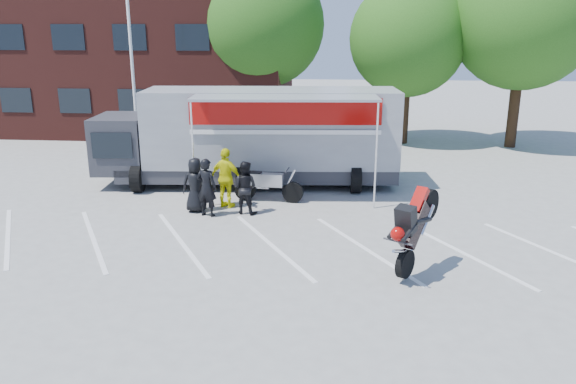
% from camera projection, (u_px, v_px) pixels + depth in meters
% --- Properties ---
extents(ground, '(100.00, 100.00, 0.00)m').
position_uv_depth(ground, '(258.00, 260.00, 13.64)').
color(ground, '#9C9C97').
rests_on(ground, ground).
extents(parking_bay_lines, '(18.09, 13.33, 0.01)m').
position_uv_depth(parking_bay_lines, '(264.00, 245.00, 14.60)').
color(parking_bay_lines, white).
rests_on(parking_bay_lines, ground).
extents(office_building, '(18.00, 8.00, 7.00)m').
position_uv_depth(office_building, '(123.00, 64.00, 30.72)').
color(office_building, '#4F1F19').
rests_on(office_building, ground).
extents(flagpole, '(1.61, 0.12, 8.00)m').
position_uv_depth(flagpole, '(136.00, 38.00, 22.32)').
color(flagpole, white).
rests_on(flagpole, ground).
extents(tree_left, '(6.12, 6.12, 8.64)m').
position_uv_depth(tree_left, '(262.00, 25.00, 27.54)').
color(tree_left, '#382314').
rests_on(tree_left, ground).
extents(tree_mid, '(5.44, 5.44, 7.68)m').
position_uv_depth(tree_mid, '(408.00, 39.00, 26.16)').
color(tree_mid, '#382314').
rests_on(tree_mid, ground).
extents(tree_right, '(6.46, 6.46, 9.12)m').
position_uv_depth(tree_right, '(524.00, 17.00, 24.99)').
color(tree_right, '#382314').
rests_on(tree_right, ground).
extents(transporter_truck, '(11.01, 5.91, 3.39)m').
position_uv_depth(transporter_truck, '(258.00, 184.00, 20.26)').
color(transporter_truck, '#94979C').
rests_on(transporter_truck, ground).
extents(parked_motorcycle, '(2.35, 0.95, 1.20)m').
position_uv_depth(parked_motorcycle, '(269.00, 201.00, 18.27)').
color(parked_motorcycle, '#ABABAF').
rests_on(parked_motorcycle, ground).
extents(stunt_bike_rider, '(1.74, 2.03, 2.18)m').
position_uv_depth(stunt_bike_rider, '(419.00, 270.00, 13.06)').
color(stunt_bike_rider, black).
rests_on(stunt_bike_rider, ground).
extents(spectator_leather_a, '(0.89, 0.64, 1.68)m').
position_uv_depth(spectator_leather_a, '(196.00, 185.00, 17.04)').
color(spectator_leather_a, black).
rests_on(spectator_leather_a, ground).
extents(spectator_leather_b, '(0.74, 0.59, 1.76)m').
position_uv_depth(spectator_leather_b, '(207.00, 188.00, 16.62)').
color(spectator_leather_b, black).
rests_on(spectator_leather_b, ground).
extents(spectator_leather_c, '(0.92, 0.80, 1.62)m').
position_uv_depth(spectator_leather_c, '(245.00, 187.00, 16.88)').
color(spectator_leather_c, black).
rests_on(spectator_leather_c, ground).
extents(spectator_hivis, '(1.19, 0.84, 1.88)m').
position_uv_depth(spectator_hivis, '(226.00, 178.00, 17.41)').
color(spectator_hivis, '#E9E90C').
rests_on(spectator_hivis, ground).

